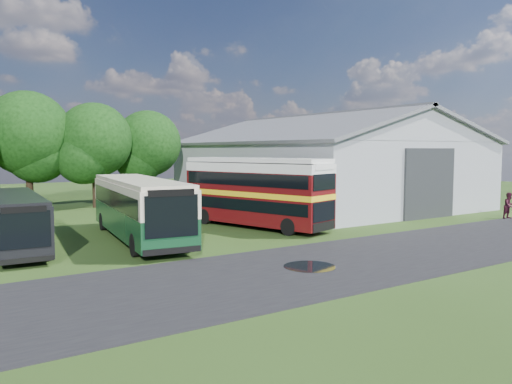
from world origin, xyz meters
TOP-DOWN VIEW (x-y plane):
  - ground at (0.00, 0.00)m, footprint 120.00×120.00m
  - asphalt_road at (3.00, -3.00)m, footprint 60.00×8.00m
  - puddle at (-1.50, -3.00)m, footprint 2.20×2.20m
  - storage_shed at (15.00, 15.98)m, footprint 18.80×24.80m
  - tree_mid at (-8.00, 24.80)m, footprint 6.80×6.80m
  - tree_right_a at (-3.00, 23.80)m, footprint 6.26×6.26m
  - tree_right_b at (2.00, 24.60)m, footprint 5.98×5.98m
  - shrub_front at (5.60, 6.00)m, footprint 1.70×1.70m
  - shrub_mid at (5.60, 8.00)m, footprint 1.60×1.60m
  - shrub_back at (5.60, 10.00)m, footprint 1.80×1.80m
  - bus_green_single at (-5.24, 6.99)m, footprint 4.12×12.25m
  - bus_maroon_double at (2.46, 7.24)m, footprint 5.38×10.48m
  - bus_dark_single at (-11.26, 7.79)m, footprint 2.78×9.95m
  - visitor_b at (19.61, 0.70)m, footprint 1.00×0.84m

SIDE VIEW (x-z plane):
  - ground at x=0.00m, z-range 0.00..0.00m
  - asphalt_road at x=3.00m, z-range -0.01..0.01m
  - puddle at x=-1.50m, z-range -0.01..0.01m
  - shrub_front at x=5.60m, z-range -0.85..0.85m
  - shrub_mid at x=5.60m, z-range -0.80..0.80m
  - shrub_back at x=5.60m, z-range -0.90..0.90m
  - visitor_b at x=19.61m, z-range 0.00..1.86m
  - bus_dark_single at x=-11.26m, z-range 0.09..2.80m
  - bus_green_single at x=-5.24m, z-range 0.11..3.42m
  - bus_maroon_double at x=2.46m, z-range 0.00..4.36m
  - storage_shed at x=15.00m, z-range 0.09..8.24m
  - tree_right_b at x=2.00m, z-range 1.21..9.66m
  - tree_right_a at x=-3.00m, z-range 1.27..10.10m
  - tree_mid at x=-8.00m, z-range 1.38..10.98m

